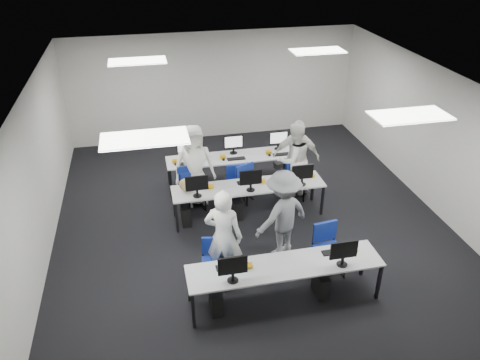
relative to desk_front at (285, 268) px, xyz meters
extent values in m
plane|color=black|center=(0.00, 2.40, -0.68)|extent=(9.00, 9.00, 0.00)
plane|color=white|center=(0.00, 2.40, 2.32)|extent=(9.00, 9.00, 0.00)
cube|color=beige|center=(0.00, 6.90, 0.82)|extent=(8.00, 0.02, 3.00)
cube|color=beige|center=(0.00, -2.10, 0.82)|extent=(8.00, 0.02, 3.00)
cube|color=beige|center=(-4.00, 2.40, 0.82)|extent=(0.02, 9.00, 3.00)
cube|color=beige|center=(4.00, 2.40, 0.82)|extent=(0.02, 9.00, 3.00)
cube|color=white|center=(-2.00, 0.40, 2.30)|extent=(1.20, 0.60, 0.02)
cube|color=white|center=(2.00, 0.40, 2.30)|extent=(1.20, 0.60, 0.02)
cube|color=white|center=(-2.00, 4.40, 2.30)|extent=(1.20, 0.60, 0.02)
cube|color=white|center=(2.00, 4.40, 2.30)|extent=(1.20, 0.60, 0.02)
cube|color=#B3B6B7|center=(0.00, 0.00, 0.03)|extent=(3.20, 0.70, 0.03)
cube|color=black|center=(-1.55, -0.30, -0.33)|extent=(0.05, 0.05, 0.70)
cube|color=black|center=(-1.55, 0.30, -0.33)|extent=(0.05, 0.05, 0.70)
cube|color=black|center=(1.55, -0.30, -0.33)|extent=(0.05, 0.05, 0.70)
cube|color=black|center=(1.55, 0.30, -0.33)|extent=(0.05, 0.05, 0.70)
cube|color=#B3B6B7|center=(0.00, 2.60, 0.03)|extent=(3.20, 0.70, 0.03)
cube|color=black|center=(-1.55, 2.30, -0.33)|extent=(0.05, 0.05, 0.70)
cube|color=black|center=(-1.55, 2.90, -0.33)|extent=(0.05, 0.05, 0.70)
cube|color=black|center=(1.55, 2.30, -0.33)|extent=(0.05, 0.05, 0.70)
cube|color=black|center=(1.55, 2.90, -0.33)|extent=(0.05, 0.05, 0.70)
cube|color=#B3B6B7|center=(0.00, 4.00, 0.03)|extent=(3.20, 0.70, 0.03)
cube|color=black|center=(-1.55, 3.70, -0.33)|extent=(0.05, 0.05, 0.70)
cube|color=black|center=(-1.55, 4.30, -0.33)|extent=(0.05, 0.05, 0.70)
cube|color=black|center=(1.55, 3.70, -0.33)|extent=(0.05, 0.05, 0.70)
cube|color=black|center=(1.55, 4.30, -0.33)|extent=(0.05, 0.05, 0.70)
cube|color=#0D4FAB|center=(-0.90, -0.18, 0.35)|extent=(0.46, 0.04, 0.32)
cube|color=black|center=(-0.90, 0.14, 0.06)|extent=(0.42, 0.14, 0.02)
ellipsoid|color=black|center=(-0.60, 0.14, 0.07)|extent=(0.07, 0.10, 0.04)
cube|color=black|center=(-1.15, 0.00, -0.47)|extent=(0.18, 0.40, 0.42)
cube|color=white|center=(0.90, -0.18, 0.35)|extent=(0.46, 0.04, 0.32)
cube|color=black|center=(0.90, 0.14, 0.06)|extent=(0.42, 0.14, 0.02)
ellipsoid|color=black|center=(1.20, 0.14, 0.07)|extent=(0.07, 0.10, 0.04)
cube|color=black|center=(0.65, 0.00, -0.47)|extent=(0.18, 0.40, 0.42)
cube|color=white|center=(-1.10, 2.42, 0.35)|extent=(0.46, 0.04, 0.32)
cube|color=black|center=(-1.10, 2.74, 0.06)|extent=(0.42, 0.14, 0.02)
ellipsoid|color=black|center=(-0.80, 2.74, 0.07)|extent=(0.07, 0.10, 0.04)
cube|color=black|center=(-1.35, 2.60, -0.47)|extent=(0.18, 0.40, 0.42)
cube|color=white|center=(0.00, 2.42, 0.35)|extent=(0.46, 0.04, 0.32)
cube|color=black|center=(0.00, 2.74, 0.06)|extent=(0.42, 0.14, 0.02)
ellipsoid|color=black|center=(0.30, 2.74, 0.07)|extent=(0.07, 0.10, 0.04)
cube|color=black|center=(-0.25, 2.60, -0.47)|extent=(0.18, 0.40, 0.42)
cube|color=white|center=(1.10, 2.42, 0.35)|extent=(0.46, 0.04, 0.32)
cube|color=black|center=(1.10, 2.74, 0.06)|extent=(0.42, 0.14, 0.02)
ellipsoid|color=black|center=(1.40, 2.74, 0.07)|extent=(0.07, 0.10, 0.04)
cube|color=black|center=(0.85, 2.60, -0.47)|extent=(0.18, 0.40, 0.42)
cube|color=white|center=(-1.10, 4.18, 0.35)|extent=(0.46, 0.04, 0.32)
cube|color=black|center=(-1.10, 3.86, 0.06)|extent=(0.42, 0.14, 0.02)
ellipsoid|color=black|center=(-1.40, 3.86, 0.07)|extent=(0.07, 0.10, 0.04)
cube|color=black|center=(-0.85, 4.00, -0.47)|extent=(0.18, 0.40, 0.42)
cube|color=white|center=(0.00, 4.18, 0.35)|extent=(0.46, 0.04, 0.32)
cube|color=black|center=(0.00, 3.86, 0.06)|extent=(0.42, 0.14, 0.02)
ellipsoid|color=black|center=(-0.30, 3.86, 0.07)|extent=(0.07, 0.10, 0.04)
cube|color=black|center=(0.25, 4.00, -0.47)|extent=(0.18, 0.40, 0.42)
cube|color=white|center=(1.10, 4.18, 0.35)|extent=(0.46, 0.04, 0.32)
cube|color=black|center=(1.10, 3.86, 0.06)|extent=(0.42, 0.14, 0.02)
ellipsoid|color=black|center=(0.80, 3.86, 0.07)|extent=(0.07, 0.10, 0.04)
cube|color=black|center=(1.35, 4.00, -0.47)|extent=(0.18, 0.40, 0.42)
cube|color=navy|center=(-1.07, 0.62, -0.24)|extent=(0.48, 0.47, 0.06)
cube|color=navy|center=(-1.04, 0.81, 0.01)|extent=(0.40, 0.11, 0.34)
cube|color=navy|center=(0.97, 0.48, -0.19)|extent=(0.52, 0.50, 0.06)
cube|color=navy|center=(0.94, 0.70, 0.09)|extent=(0.45, 0.11, 0.39)
cube|color=navy|center=(-1.12, 3.09, -0.25)|extent=(0.52, 0.51, 0.06)
cube|color=navy|center=(-1.18, 3.27, 0.00)|extent=(0.39, 0.17, 0.34)
cube|color=navy|center=(-0.13, 3.17, -0.25)|extent=(0.42, 0.40, 0.06)
cube|color=navy|center=(-0.13, 3.36, 0.00)|extent=(0.40, 0.05, 0.34)
cube|color=navy|center=(1.24, 3.12, -0.25)|extent=(0.52, 0.51, 0.06)
cube|color=navy|center=(1.31, 3.30, -0.01)|extent=(0.38, 0.19, 0.33)
cube|color=navy|center=(-1.20, 3.51, -0.19)|extent=(0.50, 0.48, 0.06)
cube|color=navy|center=(-1.19, 3.30, 0.09)|extent=(0.45, 0.08, 0.39)
cube|color=navy|center=(-0.03, 3.34, -0.20)|extent=(0.59, 0.58, 0.06)
cube|color=navy|center=(0.04, 3.15, 0.08)|extent=(0.43, 0.21, 0.38)
cube|color=navy|center=(1.13, 3.41, -0.25)|extent=(0.51, 0.49, 0.06)
cube|color=navy|center=(1.18, 3.23, 0.00)|extent=(0.40, 0.15, 0.34)
ellipsoid|color=tan|center=(-1.28, 2.67, 0.19)|extent=(0.40, 0.33, 0.28)
imported|color=white|center=(-0.87, 0.73, 0.22)|extent=(0.78, 0.67, 1.81)
imported|color=white|center=(1.20, 3.30, 0.19)|extent=(0.99, 0.87, 1.74)
imported|color=white|center=(-1.03, 3.39, 0.24)|extent=(0.97, 0.69, 1.85)
imported|color=white|center=(1.28, 3.36, 0.21)|extent=(1.13, 0.75, 1.78)
imported|color=slate|center=(0.31, 1.21, 0.20)|extent=(1.30, 1.04, 1.76)
cube|color=black|center=(0.24, 1.37, 1.14)|extent=(0.20, 0.22, 0.10)
camera|label=1|loc=(-1.96, -5.59, 4.97)|focal=35.00mm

